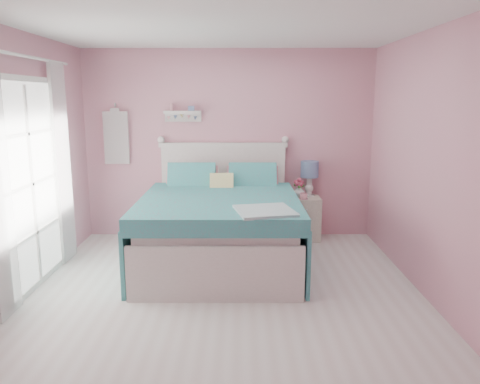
{
  "coord_description": "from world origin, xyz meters",
  "views": [
    {
      "loc": [
        0.17,
        -4.28,
        1.95
      ],
      "look_at": [
        0.16,
        1.2,
        0.84
      ],
      "focal_mm": 35.0,
      "sensor_mm": 36.0,
      "label": 1
    }
  ],
  "objects_px": {
    "bed": "(220,227)",
    "table_lamp": "(310,172)",
    "vase": "(299,191)",
    "nightstand": "(304,218)",
    "teacup": "(304,196)"
  },
  "relations": [
    {
      "from": "nightstand",
      "to": "vase",
      "type": "xyz_separation_m",
      "value": [
        -0.09,
        0.01,
        0.38
      ]
    },
    {
      "from": "bed",
      "to": "teacup",
      "type": "distance_m",
      "value": 1.38
    },
    {
      "from": "teacup",
      "to": "bed",
      "type": "bearing_deg",
      "value": -143.64
    },
    {
      "from": "teacup",
      "to": "vase",
      "type": "bearing_deg",
      "value": 109.81
    },
    {
      "from": "bed",
      "to": "vase",
      "type": "relative_size",
      "value": 13.72
    },
    {
      "from": "nightstand",
      "to": "vase",
      "type": "height_order",
      "value": "vase"
    },
    {
      "from": "bed",
      "to": "teacup",
      "type": "bearing_deg",
      "value": 36.14
    },
    {
      "from": "table_lamp",
      "to": "bed",
      "type": "bearing_deg",
      "value": -139.77
    },
    {
      "from": "nightstand",
      "to": "vase",
      "type": "distance_m",
      "value": 0.39
    },
    {
      "from": "table_lamp",
      "to": "vase",
      "type": "height_order",
      "value": "table_lamp"
    },
    {
      "from": "nightstand",
      "to": "bed",
      "type": "bearing_deg",
      "value": -140.79
    },
    {
      "from": "bed",
      "to": "vase",
      "type": "xyz_separation_m",
      "value": [
        1.05,
        0.94,
        0.25
      ]
    },
    {
      "from": "nightstand",
      "to": "table_lamp",
      "type": "relative_size",
      "value": 1.22
    },
    {
      "from": "bed",
      "to": "table_lamp",
      "type": "height_order",
      "value": "bed"
    },
    {
      "from": "bed",
      "to": "vase",
      "type": "distance_m",
      "value": 1.43
    }
  ]
}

